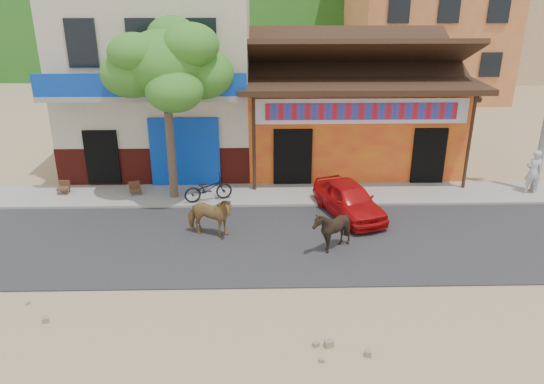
{
  "coord_description": "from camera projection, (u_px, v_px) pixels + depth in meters",
  "views": [
    {
      "loc": [
        -1.59,
        -11.37,
        7.29
      ],
      "look_at": [
        -1.25,
        3.0,
        1.4
      ],
      "focal_mm": 35.0,
      "sensor_mm": 36.0,
      "label": 1
    }
  ],
  "objects": [
    {
      "name": "ground",
      "position": [
        324.0,
        288.0,
        13.32
      ],
      "size": [
        120.0,
        120.0,
        0.0
      ],
      "primitive_type": "plane",
      "color": "#9E825B",
      "rests_on": "ground"
    },
    {
      "name": "sidewalk",
      "position": [
        305.0,
        195.0,
        18.85
      ],
      "size": [
        60.0,
        2.0,
        0.12
      ],
      "primitive_type": "cube",
      "color": "gray",
      "rests_on": "ground"
    },
    {
      "name": "tree",
      "position": [
        168.0,
        112.0,
        17.4
      ],
      "size": [
        3.0,
        3.0,
        6.0
      ],
      "primitive_type": null,
      "color": "#2D721E",
      "rests_on": "sidewalk"
    },
    {
      "name": "cow_tan",
      "position": [
        209.0,
        216.0,
        15.68
      ],
      "size": [
        1.64,
        1.06,
        1.28
      ],
      "primitive_type": "imported",
      "rotation": [
        0.0,
        0.0,
        1.3
      ],
      "color": "olive",
      "rests_on": "road"
    },
    {
      "name": "apartment_rear",
      "position": [
        521.0,
        8.0,
        39.57
      ],
      "size": [
        8.0,
        8.0,
        10.0
      ],
      "primitive_type": "cube",
      "color": "tan",
      "rests_on": "ground"
    },
    {
      "name": "pedestrian",
      "position": [
        533.0,
        172.0,
        18.58
      ],
      "size": [
        0.58,
        0.39,
        1.57
      ],
      "primitive_type": "imported",
      "rotation": [
        0.0,
        0.0,
        3.11
      ],
      "color": "silver",
      "rests_on": "sidewalk"
    },
    {
      "name": "cafe_chair_left",
      "position": [
        63.0,
        183.0,
        18.64
      ],
      "size": [
        0.39,
        0.39,
        0.82
      ],
      "primitive_type": null,
      "rotation": [
        0.0,
        0.0,
        -0.03
      ],
      "color": "#512F1B",
      "rests_on": "sidewalk"
    },
    {
      "name": "cow_dark",
      "position": [
        332.0,
        230.0,
        14.87
      ],
      "size": [
        1.21,
        1.09,
        1.26
      ],
      "primitive_type": "imported",
      "rotation": [
        0.0,
        0.0,
        -1.63
      ],
      "color": "black",
      "rests_on": "road"
    },
    {
      "name": "scooter",
      "position": [
        208.0,
        189.0,
        18.05
      ],
      "size": [
        1.75,
        1.06,
        0.87
      ],
      "primitive_type": "imported",
      "rotation": [
        0.0,
        0.0,
        1.89
      ],
      "color": "black",
      "rests_on": "sidewalk"
    },
    {
      "name": "cafe_chair_right",
      "position": [
        135.0,
        183.0,
        18.57
      ],
      "size": [
        0.49,
        0.49,
        0.82
      ],
      "primitive_type": null,
      "rotation": [
        0.0,
        0.0,
        0.37
      ],
      "color": "#50311A",
      "rests_on": "sidewalk"
    },
    {
      "name": "road",
      "position": [
        315.0,
        241.0,
        15.63
      ],
      "size": [
        60.0,
        5.0,
        0.04
      ],
      "primitive_type": "cube",
      "color": "#28282B",
      "rests_on": "ground"
    },
    {
      "name": "red_car",
      "position": [
        349.0,
        199.0,
        17.08
      ],
      "size": [
        2.32,
        3.54,
        1.12
      ],
      "primitive_type": "imported",
      "rotation": [
        0.0,
        0.0,
        0.33
      ],
      "color": "red",
      "rests_on": "road"
    },
    {
      "name": "dance_club",
      "position": [
        346.0,
        118.0,
        21.93
      ],
      "size": [
        8.0,
        6.0,
        3.6
      ],
      "primitive_type": "cube",
      "color": "orange",
      "rests_on": "ground"
    },
    {
      "name": "cafe_building",
      "position": [
        161.0,
        78.0,
        21.13
      ],
      "size": [
        7.0,
        6.0,
        7.0
      ],
      "primitive_type": "cube",
      "color": "beige",
      "rests_on": "ground"
    }
  ]
}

